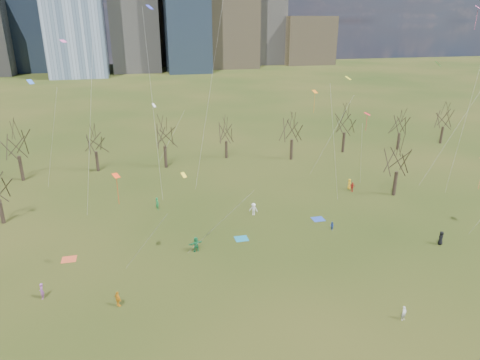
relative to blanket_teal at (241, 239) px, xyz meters
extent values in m
plane|color=black|center=(0.33, -9.98, -0.01)|extent=(500.00, 500.00, 0.00)
cube|color=#726347|center=(45.33, 205.02, 35.98)|extent=(28.00, 28.00, 72.00)
cube|color=#384C66|center=(-59.67, 210.02, 32.48)|extent=(25.00, 25.00, 65.00)
cube|color=slate|center=(70.33, 220.02, 28.98)|extent=(22.00, 22.00, 58.00)
cube|color=#726347|center=(5.33, 230.02, 23.98)|extent=(30.00, 30.00, 48.00)
cube|color=#726347|center=(95.33, 215.02, 13.98)|extent=(30.00, 28.00, 28.00)
cylinder|color=black|center=(-30.67, 29.02, 2.12)|extent=(0.55, 0.55, 4.28)
cylinder|color=black|center=(-18.67, 31.02, 1.79)|extent=(0.52, 0.52, 3.60)
cylinder|color=black|center=(-6.67, 30.02, 2.01)|extent=(0.54, 0.54, 4.05)
cylinder|color=black|center=(5.33, 33.02, 1.67)|extent=(0.51, 0.51, 3.38)
cylinder|color=black|center=(17.33, 29.02, 1.97)|extent=(0.54, 0.54, 3.96)
cylinder|color=black|center=(29.33, 31.02, 2.05)|extent=(0.54, 0.54, 4.14)
cylinder|color=black|center=(41.33, 30.02, 1.74)|extent=(0.52, 0.52, 3.51)
cylinder|color=black|center=(53.33, 32.02, 1.85)|extent=(0.53, 0.53, 3.74)
cylinder|color=black|center=(-29.67, 12.02, 1.67)|extent=(0.51, 0.51, 3.38)
cylinder|color=black|center=(26.33, 8.02, 1.90)|extent=(0.53, 0.53, 3.83)
cube|color=#186F92|center=(0.00, 0.00, 0.00)|extent=(1.60, 1.50, 0.03)
cube|color=#2443AA|center=(11.49, 2.86, 0.00)|extent=(1.60, 1.50, 0.03)
cube|color=#C74B27|center=(-20.10, 0.01, 0.00)|extent=(1.60, 1.50, 0.03)
imported|color=silver|center=(10.39, -18.32, 0.68)|extent=(0.59, 0.48, 1.39)
imported|color=orange|center=(-14.52, -10.09, 0.78)|extent=(0.86, 0.99, 1.59)
imported|color=#1A7640|center=(-5.87, -1.65, 0.90)|extent=(1.77, 1.00, 1.82)
imported|color=black|center=(22.88, -7.18, 0.85)|extent=(0.98, 0.98, 1.72)
imported|color=#974C99|center=(-21.68, -7.02, 0.81)|extent=(0.40, 0.61, 1.66)
imported|color=#2543A2|center=(11.86, -0.53, 0.55)|extent=(0.45, 0.57, 1.14)
imported|color=white|center=(3.34, 6.34, 0.87)|extent=(1.32, 1.16, 1.77)
imported|color=#B42019|center=(20.76, 10.90, 0.77)|extent=(0.92, 0.40, 1.56)
imported|color=yellow|center=(20.85, 12.04, 0.83)|extent=(0.65, 0.89, 1.69)
imported|color=#1C7E3A|center=(-9.45, 11.47, 0.89)|extent=(0.67, 0.78, 1.82)
plane|color=#FF4315|center=(-13.72, -5.72, 11.51)|extent=(1.04, 1.02, 0.30)
cylinder|color=silver|center=(-11.74, -10.62, 6.45)|extent=(3.99, 9.83, 10.13)
cylinder|color=#FF4315|center=(-13.72, -5.72, 9.92)|extent=(0.04, 0.04, 2.70)
plane|color=yellow|center=(15.56, 5.51, 18.37)|extent=(1.11, 1.10, 0.41)
cylinder|color=silver|center=(13.32, 3.46, 9.88)|extent=(4.49, 4.13, 16.99)
plane|color=#ED57AB|center=(-18.67, 8.72, 23.11)|extent=(1.15, 1.14, 0.29)
cylinder|color=silver|center=(-16.92, 6.53, 12.25)|extent=(3.52, 4.40, 21.73)
cylinder|color=silver|center=(-0.84, 12.91, 18.33)|extent=(5.34, 3.07, 33.88)
plane|color=green|center=(30.29, 7.57, 19.65)|extent=(1.09, 1.22, 0.67)
cylinder|color=silver|center=(33.55, 5.74, 10.52)|extent=(6.54, 3.68, 18.27)
plane|color=#2E38C5|center=(-8.64, 11.56, 26.84)|extent=(1.17, 1.17, 0.49)
cylinder|color=silver|center=(-9.15, 9.47, 14.11)|extent=(1.04, 4.18, 25.45)
plane|color=orange|center=(15.90, 16.40, 14.99)|extent=(1.11, 1.04, 0.43)
cylinder|color=silver|center=(18.01, 14.11, 8.19)|extent=(4.23, 4.61, 13.61)
cylinder|color=orange|center=(15.90, 16.40, 13.21)|extent=(0.04, 0.04, 3.00)
plane|color=yellow|center=(-7.17, -4.22, 10.47)|extent=(0.80, 0.75, 0.48)
cylinder|color=silver|center=(-4.23, -7.11, 5.93)|extent=(5.89, 5.80, 9.10)
plane|color=#DD5187|center=(32.20, 4.07, 26.86)|extent=(1.16, 1.12, 0.53)
cylinder|color=silver|center=(30.82, 1.07, 14.12)|extent=(2.77, 6.02, 25.48)
cylinder|color=#DD5187|center=(32.20, 4.07, 25.39)|extent=(0.04, 0.04, 2.40)
plane|color=white|center=(-8.17, 28.06, 11.85)|extent=(0.91, 0.94, 0.62)
cylinder|color=silver|center=(-5.93, 25.22, 6.62)|extent=(4.51, 5.69, 10.47)
plane|color=blue|center=(-25.34, 20.96, 17.23)|extent=(1.33, 1.30, 0.59)
cylinder|color=silver|center=(-23.13, 17.64, 9.31)|extent=(4.45, 6.65, 15.85)
plane|color=red|center=(22.00, 10.77, 12.33)|extent=(1.34, 1.34, 0.35)
cylinder|color=silver|center=(20.05, 8.02, 6.86)|extent=(3.90, 5.53, 10.95)
cylinder|color=red|center=(22.00, 10.77, 10.92)|extent=(0.04, 0.04, 2.22)
camera|label=1|loc=(-11.58, -45.48, 25.24)|focal=32.00mm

